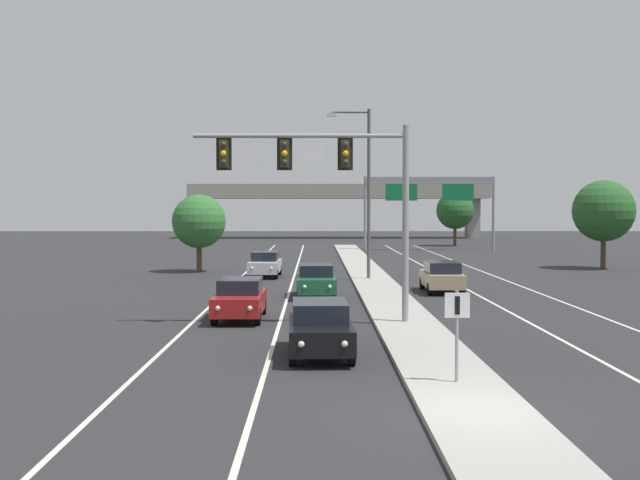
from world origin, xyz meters
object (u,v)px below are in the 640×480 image
(street_lamp_median, at_px, (365,183))
(car_receding_tan, at_px, (442,276))
(overhead_signal_mast, at_px, (330,175))
(median_sign_post, at_px, (457,322))
(tree_far_right_a, at_px, (455,210))
(highway_sign_gantry, at_px, (429,190))
(car_oncoming_silver, at_px, (265,264))
(car_oncoming_red, at_px, (240,298))
(car_oncoming_black, at_px, (320,327))
(tree_far_right_c, at_px, (604,211))
(car_oncoming_green, at_px, (316,280))
(tree_far_left_b, at_px, (199,221))

(street_lamp_median, xyz_separation_m, car_receding_tan, (3.54, -6.41, -4.97))
(overhead_signal_mast, bearing_deg, median_sign_post, -74.25)
(car_receding_tan, xyz_separation_m, tree_far_right_a, (9.40, 49.10, 3.20))
(car_receding_tan, relative_size, highway_sign_gantry, 0.34)
(car_oncoming_silver, bearing_deg, car_oncoming_red, -89.36)
(street_lamp_median, bearing_deg, tree_far_right_a, 73.15)
(car_oncoming_black, height_order, car_receding_tan, same)
(median_sign_post, relative_size, tree_far_right_c, 0.35)
(car_oncoming_green, bearing_deg, car_oncoming_red, -111.03)
(median_sign_post, relative_size, car_oncoming_black, 0.49)
(car_oncoming_red, distance_m, car_oncoming_silver, 18.79)
(overhead_signal_mast, height_order, car_oncoming_red, overhead_signal_mast)
(street_lamp_median, relative_size, car_oncoming_red, 2.23)
(overhead_signal_mast, distance_m, car_oncoming_red, 6.05)
(street_lamp_median, height_order, car_oncoming_green, street_lamp_median)
(median_sign_post, height_order, car_oncoming_green, median_sign_post)
(tree_far_left_b, bearing_deg, highway_sign_gantry, 54.09)
(median_sign_post, height_order, car_receding_tan, median_sign_post)
(median_sign_post, height_order, tree_far_right_a, tree_far_right_a)
(car_receding_tan, relative_size, tree_far_right_a, 0.73)
(car_oncoming_silver, bearing_deg, tree_far_right_c, 15.05)
(car_receding_tan, bearing_deg, median_sign_post, -98.19)
(tree_far_right_a, bearing_deg, car_oncoming_silver, -115.38)
(car_oncoming_silver, bearing_deg, median_sign_post, -77.94)
(car_oncoming_red, height_order, car_oncoming_silver, same)
(car_oncoming_red, distance_m, highway_sign_gantry, 51.65)
(tree_far_right_a, relative_size, tree_far_right_c, 0.98)
(overhead_signal_mast, bearing_deg, tree_far_left_b, 109.06)
(car_oncoming_red, xyz_separation_m, car_oncoming_silver, (-0.21, 18.79, 0.00))
(highway_sign_gantry, bearing_deg, tree_far_right_c, -69.94)
(tree_far_left_b, height_order, tree_far_right_a, tree_far_right_a)
(car_oncoming_green, bearing_deg, car_oncoming_black, -89.58)
(car_oncoming_black, height_order, car_oncoming_silver, same)
(median_sign_post, xyz_separation_m, tree_far_right_a, (12.49, 70.60, 2.44))
(car_oncoming_silver, relative_size, car_receding_tan, 1.01)
(car_oncoming_green, distance_m, highway_sign_gantry, 43.52)
(overhead_signal_mast, height_order, tree_far_right_a, overhead_signal_mast)
(car_oncoming_black, relative_size, car_oncoming_silver, 1.00)
(car_oncoming_silver, distance_m, tree_far_left_b, 6.53)
(overhead_signal_mast, xyz_separation_m, car_oncoming_black, (-0.40, -5.88, -4.69))
(car_oncoming_black, xyz_separation_m, car_receding_tan, (6.35, 17.26, 0.00))
(overhead_signal_mast, xyz_separation_m, car_oncoming_green, (-0.51, 9.27, -4.69))
(car_oncoming_black, distance_m, car_receding_tan, 18.39)
(median_sign_post, relative_size, car_oncoming_silver, 0.49)
(overhead_signal_mast, distance_m, highway_sign_gantry, 52.08)
(median_sign_post, bearing_deg, highway_sign_gantry, 82.37)
(tree_far_right_c, bearing_deg, tree_far_left_b, -174.79)
(car_oncoming_red, height_order, tree_far_right_a, tree_far_right_a)
(street_lamp_median, bearing_deg, car_oncoming_silver, 156.79)
(overhead_signal_mast, distance_m, median_sign_post, 11.23)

